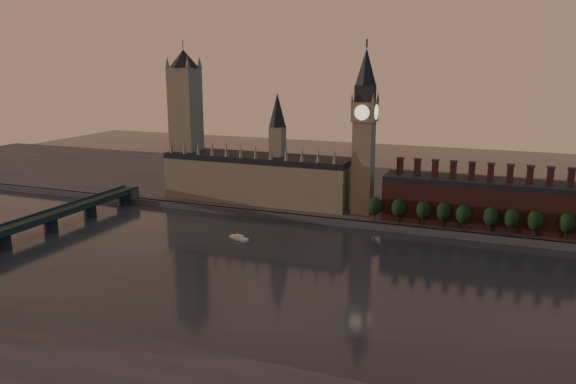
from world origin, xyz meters
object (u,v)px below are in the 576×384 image
Objects in this scene: victoria_tower at (186,118)px; westminster_bridge at (24,228)px; river_boat at (239,238)px; big_ben at (364,130)px.

westminster_bridge is at bearing -106.56° from victoria_tower.
westminster_bridge is 15.41× the size of river_boat.
victoria_tower is 120.14m from river_boat.
victoria_tower is 133.21m from westminster_bridge.
river_boat is (-53.79, -67.42, -55.87)m from big_ben.
westminster_bridge is at bearing -145.67° from big_ben.
big_ben is at bearing 34.33° from westminster_bridge.
victoria_tower is 130.12m from big_ben.
big_ben is at bearing 73.74° from river_boat.
victoria_tower is at bearing 158.78° from river_boat.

